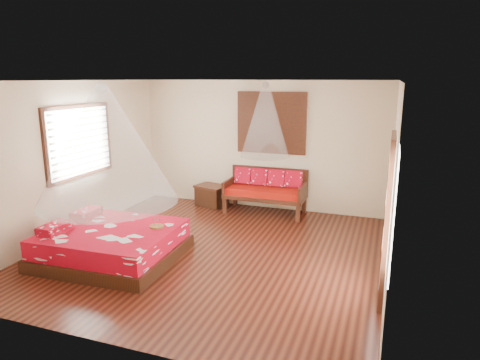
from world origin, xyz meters
The scene contains 10 objects.
room centered at (0.00, 0.00, 1.40)m, with size 5.54×5.54×2.84m.
bed centered at (-1.41, -0.80, 0.25)m, with size 2.11×1.92×0.64m.
daybed centered at (0.24, 2.38, 0.52)m, with size 1.71×0.76×0.94m.
storage_chest centered at (-1.06, 2.45, 0.24)m, with size 0.79×0.66×0.47m.
shutter_panel centered at (0.24, 2.72, 1.90)m, with size 1.52×0.06×1.32m.
window_left centered at (-2.71, 0.20, 1.70)m, with size 0.10×1.74×1.34m.
glazed_door centered at (2.72, -0.60, 1.07)m, with size 0.08×1.02×2.16m.
wine_tray centered at (-0.76, -0.49, 0.55)m, with size 0.23×0.23×0.19m.
mosquito_net_main centered at (-1.40, -0.80, 1.85)m, with size 2.15×2.15×1.80m, color white.
mosquito_net_daybed centered at (0.24, 2.25, 2.00)m, with size 1.01×1.01×1.50m, color white.
Camera 1 is at (2.69, -6.16, 2.84)m, focal length 32.00 mm.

